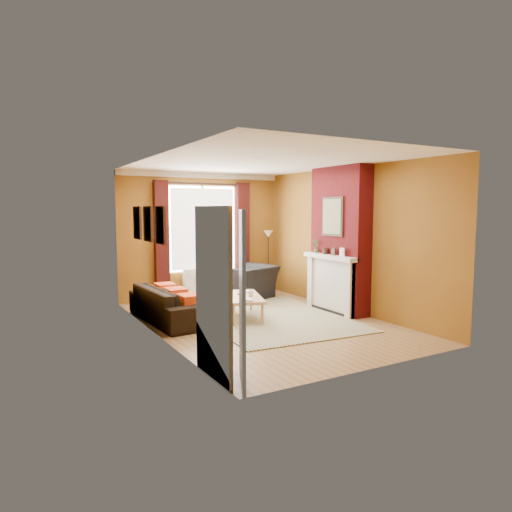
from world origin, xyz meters
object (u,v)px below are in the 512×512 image
at_px(sofa, 170,304).
at_px(armchair, 247,282).
at_px(coffee_table, 243,298).
at_px(floor_lamp, 268,244).
at_px(wicker_stool, 216,289).

xyz_separation_m(sofa, armchair, (2.15, 1.06, 0.06)).
relative_size(coffee_table, floor_lamp, 0.94).
relative_size(sofa, floor_lamp, 1.42).
bearing_deg(wicker_stool, armchair, -20.91).
height_order(wicker_stool, floor_lamp, floor_lamp).
xyz_separation_m(armchair, coffee_table, (-0.92, -1.53, 0.00)).
height_order(armchair, floor_lamp, floor_lamp).
xyz_separation_m(wicker_stool, floor_lamp, (1.46, 0.23, 0.93)).
height_order(armchair, wicker_stool, armchair).
bearing_deg(coffee_table, wicker_stool, 99.95).
bearing_deg(floor_lamp, sofa, -152.76).
relative_size(sofa, coffee_table, 1.51).
height_order(armchair, coffee_table, armchair).
distance_m(coffee_table, floor_lamp, 2.77).
bearing_deg(armchair, floor_lamp, -168.39).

